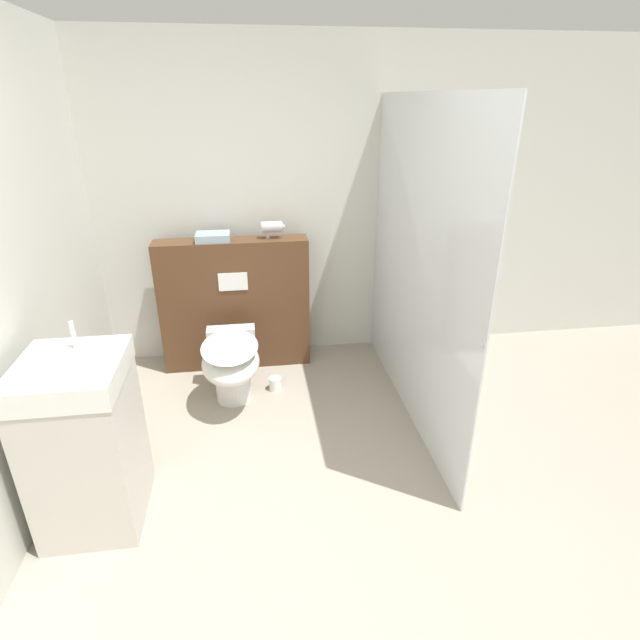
{
  "coord_description": "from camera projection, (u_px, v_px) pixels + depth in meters",
  "views": [
    {
      "loc": [
        -0.24,
        -1.57,
        2.05
      ],
      "look_at": [
        0.19,
        1.43,
        0.69
      ],
      "focal_mm": 28.0,
      "sensor_mm": 36.0,
      "label": 1
    }
  ],
  "objects": [
    {
      "name": "wall_back",
      "position": [
        278.0,
        207.0,
        3.96
      ],
      "size": [
        8.0,
        0.06,
        2.5
      ],
      "color": "silver",
      "rests_on": "ground_plane"
    },
    {
      "name": "partition_panel",
      "position": [
        235.0,
        304.0,
        4.0
      ],
      "size": [
        1.17,
        0.23,
        1.06
      ],
      "color": "#51331E",
      "rests_on": "ground_plane"
    },
    {
      "name": "shower_glass",
      "position": [
        416.0,
        269.0,
        3.2
      ],
      "size": [
        0.04,
        2.06,
        2.08
      ],
      "color": "silver",
      "rests_on": "ground_plane"
    },
    {
      "name": "ground_plane",
      "position": [
        323.0,
        584.0,
        2.29
      ],
      "size": [
        12.0,
        12.0,
        0.0
      ],
      "primitive_type": "plane",
      "color": "#9E9384"
    },
    {
      "name": "hair_drier",
      "position": [
        273.0,
        227.0,
        3.79
      ],
      "size": [
        0.18,
        0.08,
        0.13
      ],
      "color": "#B7B7BC",
      "rests_on": "partition_panel"
    },
    {
      "name": "toilet",
      "position": [
        231.0,
        364.0,
        3.53
      ],
      "size": [
        0.4,
        0.67,
        0.5
      ],
      "color": "white",
      "rests_on": "ground_plane"
    },
    {
      "name": "sink_vanity",
      "position": [
        86.0,
        443.0,
        2.5
      ],
      "size": [
        0.48,
        0.54,
        1.07
      ],
      "color": "beige",
      "rests_on": "ground_plane"
    },
    {
      "name": "spare_toilet_roll",
      "position": [
        275.0,
        384.0,
        3.8
      ],
      "size": [
        0.09,
        0.09,
        0.1
      ],
      "color": "white",
      "rests_on": "ground_plane"
    },
    {
      "name": "folded_towel",
      "position": [
        213.0,
        237.0,
        3.75
      ],
      "size": [
        0.25,
        0.19,
        0.06
      ],
      "color": "#8C9EAD",
      "rests_on": "partition_panel"
    }
  ]
}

